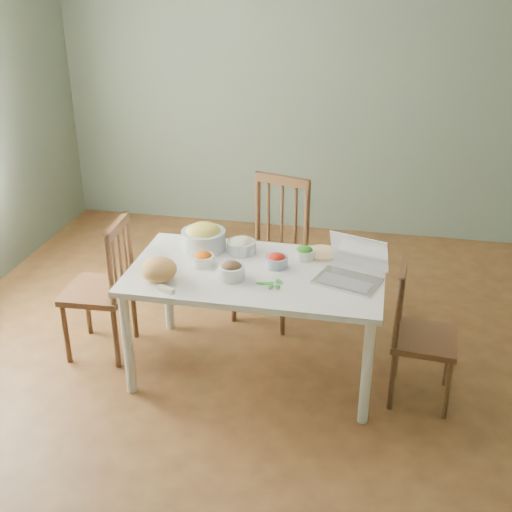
% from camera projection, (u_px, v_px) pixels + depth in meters
% --- Properties ---
extents(floor, '(5.00, 5.00, 0.00)m').
position_uv_depth(floor, '(279.00, 377.00, 4.19)').
color(floor, '#4C2C16').
rests_on(floor, ground).
extents(wall_back, '(5.00, 0.00, 2.70)m').
position_uv_depth(wall_back, '(329.00, 89.00, 5.82)').
color(wall_back, '#5C6A55').
rests_on(wall_back, ground).
extents(dining_table, '(1.55, 0.87, 0.72)m').
position_uv_depth(dining_table, '(256.00, 322.00, 4.11)').
color(dining_table, white).
rests_on(dining_table, floor).
extents(chair_far, '(0.56, 0.55, 1.04)m').
position_uv_depth(chair_far, '(270.00, 253.00, 4.67)').
color(chair_far, '#361F0B').
rests_on(chair_far, floor).
extents(chair_left, '(0.42, 0.44, 0.95)m').
position_uv_depth(chair_left, '(97.00, 288.00, 4.28)').
color(chair_left, '#361F0B').
rests_on(chair_left, floor).
extents(chair_right, '(0.40, 0.41, 0.88)m').
position_uv_depth(chair_right, '(425.00, 336.00, 3.83)').
color(chair_right, '#361F0B').
rests_on(chair_right, floor).
extents(bread_boule, '(0.27, 0.27, 0.14)m').
position_uv_depth(bread_boule, '(159.00, 269.00, 3.82)').
color(bread_boule, '#C9894A').
rests_on(bread_boule, dining_table).
extents(butter_stick, '(0.12, 0.07, 0.03)m').
position_uv_depth(butter_stick, '(166.00, 289.00, 3.71)').
color(butter_stick, '#FCE9C0').
rests_on(butter_stick, dining_table).
extents(bowl_squash, '(0.30, 0.30, 0.17)m').
position_uv_depth(bowl_squash, '(204.00, 237.00, 4.22)').
color(bowl_squash, '#E7C567').
rests_on(bowl_squash, dining_table).
extents(bowl_carrot, '(0.15, 0.15, 0.08)m').
position_uv_depth(bowl_carrot, '(203.00, 259.00, 4.02)').
color(bowl_carrot, '#ED5705').
rests_on(bowl_carrot, dining_table).
extents(bowl_onion, '(0.20, 0.20, 0.10)m').
position_uv_depth(bowl_onion, '(241.00, 245.00, 4.18)').
color(bowl_onion, '#F9ECCA').
rests_on(bowl_onion, dining_table).
extents(bowl_mushroom, '(0.16, 0.16, 0.10)m').
position_uv_depth(bowl_mushroom, '(232.00, 271.00, 3.84)').
color(bowl_mushroom, black).
rests_on(bowl_mushroom, dining_table).
extents(bowl_redpep, '(0.18, 0.18, 0.08)m').
position_uv_depth(bowl_redpep, '(276.00, 261.00, 3.99)').
color(bowl_redpep, '#AD100E').
rests_on(bowl_redpep, dining_table).
extents(bowl_broccoli, '(0.17, 0.17, 0.08)m').
position_uv_depth(bowl_broccoli, '(305.00, 252.00, 4.10)').
color(bowl_broccoli, '#1C5014').
rests_on(bowl_broccoli, dining_table).
extents(flatbread, '(0.26, 0.26, 0.02)m').
position_uv_depth(flatbread, '(322.00, 253.00, 4.16)').
color(flatbread, '#EAC681').
rests_on(flatbread, dining_table).
extents(basil_bunch, '(0.18, 0.18, 0.02)m').
position_uv_depth(basil_bunch, '(269.00, 283.00, 3.79)').
color(basil_bunch, '#308435').
rests_on(basil_bunch, dining_table).
extents(laptop, '(0.45, 0.43, 0.24)m').
position_uv_depth(laptop, '(349.00, 264.00, 3.77)').
color(laptop, silver).
rests_on(laptop, dining_table).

